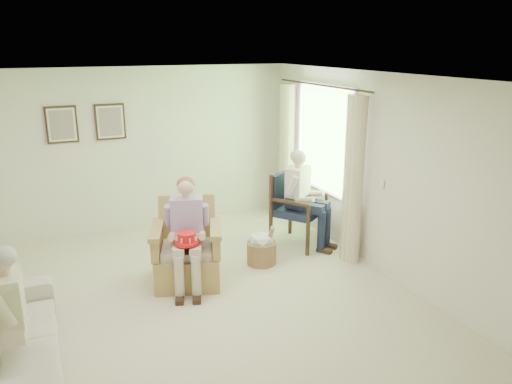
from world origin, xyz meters
The scene contains 18 objects.
floor centered at (0.00, 0.00, 0.00)m, with size 5.50×5.50×0.00m, color beige.
back_wall centered at (0.00, 2.75, 1.30)m, with size 5.00×0.04×2.60m, color silver.
front_wall centered at (0.00, -2.75, 1.30)m, with size 5.00×0.04×2.60m, color silver.
right_wall centered at (2.50, 0.00, 1.30)m, with size 0.04×5.50×2.60m, color silver.
ceiling centered at (0.00, 0.00, 2.60)m, with size 5.00×5.50×0.02m, color white.
window centered at (2.46, 1.20, 1.58)m, with size 0.13×2.50×1.63m.
curtain_left centered at (2.33, 0.22, 1.15)m, with size 0.34×0.34×2.30m, color beige.
curtain_right centered at (2.33, 2.18, 1.15)m, with size 0.34×0.34×2.30m, color beige.
framed_print_left centered at (-1.15, 2.71, 1.78)m, with size 0.45×0.05×0.55m.
framed_print_right centered at (-0.45, 2.71, 1.78)m, with size 0.45×0.05×0.55m.
wicker_armchair centered at (0.05, 0.51, 0.34)m, with size 0.83×0.82×1.06m.
wood_armchair centered at (1.95, 1.11, 0.60)m, with size 0.71×0.66×1.09m.
sofa centered at (-1.95, -0.56, 0.30)m, with size 0.82×2.09×0.61m, color beige.
person_wicker centered at (0.05, 0.37, 0.80)m, with size 0.40×0.63×1.36m.
person_dark centered at (1.95, 0.93, 0.85)m, with size 0.40×0.63×1.43m.
person_sofa centered at (-1.95, -0.80, 0.72)m, with size 0.42×0.63×1.27m.
red_hat centered at (-0.03, 0.18, 0.71)m, with size 0.30×0.30×0.14m.
hatbox centered at (1.15, 0.60, 0.23)m, with size 0.53×0.53×0.60m.
Camera 1 is at (-1.52, -5.18, 2.94)m, focal length 35.00 mm.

